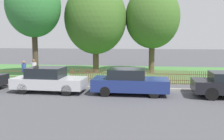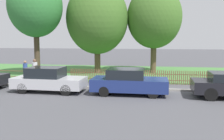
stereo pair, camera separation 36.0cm
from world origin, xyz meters
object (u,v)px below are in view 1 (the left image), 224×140
pedestrian_by_lamp (24,70)px  tree_behind_motorcycle (96,19)px  parked_car_black_saloon (49,80)px  tree_nearest_kerb (33,6)px  pedestrian_near_fence (34,70)px  tree_mid_park (152,17)px  parked_car_navy_estate (129,82)px  covered_motorcycle (127,76)px

pedestrian_by_lamp → tree_behind_motorcycle: bearing=124.5°
parked_car_black_saloon → tree_nearest_kerb: size_ratio=0.51×
tree_nearest_kerb → pedestrian_near_fence: bearing=-66.9°
tree_mid_park → pedestrian_near_fence: tree_mid_park is taller
tree_behind_motorcycle → pedestrian_by_lamp: 7.90m
tree_mid_park → pedestrian_near_fence: 11.37m
parked_car_navy_estate → covered_motorcycle: bearing=98.6°
pedestrian_near_fence → parked_car_black_saloon: bearing=-88.6°
parked_car_navy_estate → pedestrian_by_lamp: (-7.76, 2.85, 0.16)m
covered_motorcycle → pedestrian_by_lamp: size_ratio=1.34×
parked_car_black_saloon → pedestrian_by_lamp: bearing=137.0°
tree_mid_park → pedestrian_near_fence: size_ratio=4.52×
tree_mid_park → pedestrian_by_lamp: bearing=-145.5°
tree_nearest_kerb → tree_behind_motorcycle: bearing=29.4°
parked_car_black_saloon → tree_nearest_kerb: tree_nearest_kerb is taller
tree_nearest_kerb → pedestrian_near_fence: (1.47, -3.44, -4.74)m
tree_mid_park → pedestrian_by_lamp: (-9.14, -6.29, -4.12)m
parked_car_black_saloon → pedestrian_near_fence: 3.09m
parked_car_navy_estate → pedestrian_by_lamp: 8.27m
covered_motorcycle → tree_mid_park: (1.73, 6.93, 4.28)m
pedestrian_near_fence → pedestrian_by_lamp: (-1.03, 0.59, -0.10)m
covered_motorcycle → pedestrian_near_fence: 6.39m
parked_car_black_saloon → tree_mid_park: size_ratio=0.54×
parked_car_navy_estate → parked_car_black_saloon: bearing=-179.1°
tree_nearest_kerb → pedestrian_by_lamp: tree_nearest_kerb is taller
tree_nearest_kerb → tree_mid_park: bearing=19.8°
parked_car_black_saloon → parked_car_navy_estate: 4.72m
tree_nearest_kerb → tree_behind_motorcycle: 5.31m
tree_nearest_kerb → parked_car_navy_estate: bearing=-34.8°
pedestrian_by_lamp → covered_motorcycle: bearing=66.9°
parked_car_black_saloon → covered_motorcycle: parked_car_black_saloon is taller
tree_behind_motorcycle → pedestrian_by_lamp: bearing=-127.3°
parked_car_black_saloon → tree_behind_motorcycle: 9.38m
tree_mid_park → covered_motorcycle: bearing=-104.0°
covered_motorcycle → tree_behind_motorcycle: 8.05m
parked_car_navy_estate → pedestrian_near_fence: bearing=161.4°
parked_car_black_saloon → pedestrian_by_lamp: (-3.03, 2.93, 0.15)m
tree_nearest_kerb → pedestrian_by_lamp: (0.44, -2.85, -4.84)m
parked_car_black_saloon → pedestrian_by_lamp: 4.22m
tree_behind_motorcycle → covered_motorcycle: bearing=-61.5°
parked_car_navy_estate → covered_motorcycle: 2.24m
covered_motorcycle → tree_nearest_kerb: tree_nearest_kerb is taller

